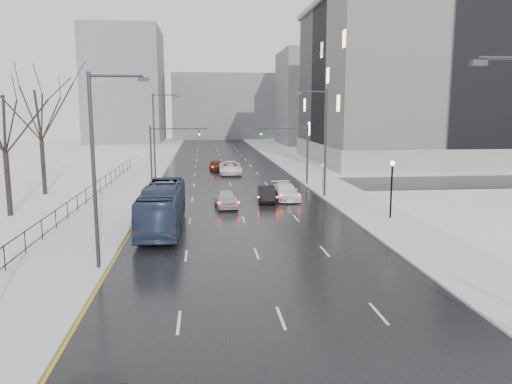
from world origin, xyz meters
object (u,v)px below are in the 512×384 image
object	(u,v)px
mast_signal_left	(161,149)
sedan_center_far	(217,165)
sedan_right_near	(266,194)
sedan_right_far	(285,192)
tree_park_e	(45,195)
mast_signal_right	(298,148)
streetlight_r_mid	(323,138)
lamppost_r_mid	(392,181)
bus	(162,207)
sedan_center_near	(226,198)
no_uturn_sign	(323,168)
streetlight_l_far	(156,133)
streetlight_l_near	(98,162)
tree_park_d	(11,217)
sedan_right_cross	(230,168)

from	to	relation	value
mast_signal_left	sedan_center_far	distance (m)	15.30
sedan_right_near	sedan_right_far	size ratio (longest dim) A/B	0.83
tree_park_e	mast_signal_right	world-z (taller)	tree_park_e
streetlight_r_mid	sedan_right_far	size ratio (longest dim) A/B	1.96
lamppost_r_mid	bus	xyz separation A→B (m)	(-16.78, -1.33, -1.37)
lamppost_r_mid	mast_signal_left	world-z (taller)	mast_signal_left
mast_signal_left	sedan_right_near	xyz separation A→B (m)	(9.97, -9.85, -3.37)
sedan_center_near	mast_signal_right	bearing A→B (deg)	50.71
sedan_center_near	no_uturn_sign	bearing A→B (deg)	33.59
mast_signal_right	sedan_center_near	distance (m)	15.01
streetlight_l_far	bus	size ratio (longest dim) A/B	0.91
streetlight_l_far	mast_signal_left	bearing A→B (deg)	-78.13
lamppost_r_mid	mast_signal_left	distance (m)	25.71
lamppost_r_mid	sedan_center_near	bearing A→B (deg)	153.51
lamppost_r_mid	mast_signal_right	bearing A→B (deg)	101.54
streetlight_l_near	mast_signal_right	xyz separation A→B (m)	(15.49, 28.00, -1.51)
sedan_right_near	tree_park_d	bearing A→B (deg)	-164.61
streetlight_r_mid	sedan_center_near	bearing A→B (deg)	-156.77
sedan_right_far	sedan_center_far	xyz separation A→B (m)	(-5.63, 22.56, -0.02)
tree_park_d	streetlight_l_far	world-z (taller)	streetlight_l_far
mast_signal_right	mast_signal_left	size ratio (longest dim) A/B	1.00
tree_park_e	sedan_right_far	bearing A→B (deg)	-12.37
sedan_center_far	mast_signal_left	bearing A→B (deg)	-120.15
tree_park_d	no_uturn_sign	size ratio (longest dim) A/B	4.63
bus	sedan_right_far	xyz separation A→B (m)	(10.28, 10.35, -0.79)
tree_park_d	lamppost_r_mid	size ratio (longest dim) A/B	2.92
tree_park_d	mast_signal_left	world-z (taller)	mast_signal_left
mast_signal_right	sedan_right_cross	xyz separation A→B (m)	(-6.83, 9.63, -3.24)
streetlight_l_far	mast_signal_right	xyz separation A→B (m)	(15.49, -4.00, -1.51)
no_uturn_sign	sedan_center_far	world-z (taller)	no_uturn_sign
streetlight_r_mid	sedan_center_far	bearing A→B (deg)	113.30
tree_park_d	streetlight_r_mid	xyz separation A→B (m)	(25.97, 6.00, 5.62)
lamppost_r_mid	sedan_right_far	world-z (taller)	lamppost_r_mid
mast_signal_left	sedan_right_cross	size ratio (longest dim) A/B	1.09
lamppost_r_mid	sedan_right_far	bearing A→B (deg)	125.78
lamppost_r_mid	no_uturn_sign	bearing A→B (deg)	97.33
streetlight_r_mid	mast_signal_left	distance (m)	17.50
lamppost_r_mid	sedan_right_far	xyz separation A→B (m)	(-6.50, 9.02, -2.16)
no_uturn_sign	sedan_center_far	xyz separation A→B (m)	(-10.33, 17.58, -1.55)
no_uturn_sign	sedan_right_cross	size ratio (longest dim) A/B	0.45
sedan_center_near	bus	bearing A→B (deg)	-126.69
sedan_center_near	sedan_right_far	bearing A→B (deg)	23.98
lamppost_r_mid	sedan_right_far	size ratio (longest dim) A/B	0.84
lamppost_r_mid	mast_signal_left	size ratio (longest dim) A/B	0.66
mast_signal_left	no_uturn_sign	distance (m)	17.10
sedan_right_cross	sedan_center_far	xyz separation A→B (m)	(-1.63, 3.96, -0.12)
tree_park_d	tree_park_e	distance (m)	10.01
mast_signal_left	sedan_right_near	world-z (taller)	mast_signal_left
tree_park_d	sedan_right_far	distance (m)	22.87
sedan_center_far	streetlight_r_mid	bearing A→B (deg)	-72.33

